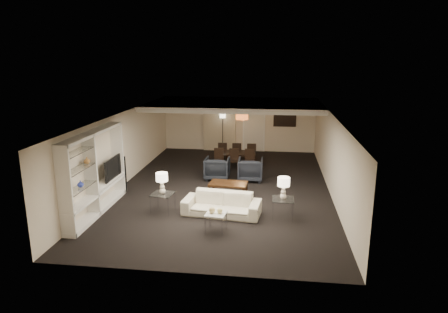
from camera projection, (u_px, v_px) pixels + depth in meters
name	position (u px, v px, depth m)	size (l,w,h in m)	color
floor	(224.00, 188.00, 13.54)	(11.00, 11.00, 0.00)	black
ceiling	(224.00, 115.00, 12.92)	(7.00, 11.00, 0.02)	silver
wall_back	(239.00, 124.00, 18.51)	(7.00, 0.02, 2.50)	beige
wall_front	(189.00, 217.00, 7.94)	(7.00, 0.02, 2.50)	beige
wall_left	(123.00, 149.00, 13.66)	(0.02, 11.00, 2.50)	beige
wall_right	(332.00, 155.00, 12.80)	(0.02, 11.00, 2.50)	beige
ceiling_soffit	(235.00, 105.00, 16.31)	(7.00, 4.00, 0.20)	silver
curtains	(220.00, 125.00, 18.56)	(1.50, 0.12, 2.40)	beige
door	(254.00, 129.00, 18.45)	(0.90, 0.05, 2.10)	silver
painting	(285.00, 119.00, 18.14)	(0.95, 0.04, 0.65)	#142D38
media_unit	(95.00, 173.00, 11.15)	(0.38, 3.40, 2.35)	white
pendant_light	(242.00, 116.00, 16.39)	(0.52, 0.52, 0.24)	#D8591E
sofa	(222.00, 204.00, 11.20)	(2.16, 0.85, 0.63)	beige
coffee_table	(228.00, 189.00, 12.76)	(1.19, 0.69, 0.43)	black
armchair_left	(217.00, 168.00, 14.42)	(0.86, 0.88, 0.80)	black
armchair_right	(250.00, 169.00, 14.27)	(0.86, 0.88, 0.80)	black
side_table_left	(163.00, 203.00, 11.41)	(0.59, 0.59, 0.55)	white
side_table_right	(283.00, 208.00, 11.00)	(0.59, 0.59, 0.55)	silver
table_lamp_left	(162.00, 183.00, 11.27)	(0.34, 0.34, 0.61)	#F3E7CD
table_lamp_right	(283.00, 188.00, 10.85)	(0.34, 0.34, 0.61)	beige
marble_table	(216.00, 222.00, 10.16)	(0.49, 0.49, 0.49)	white
gold_gourd_a	(212.00, 210.00, 10.09)	(0.16, 0.16, 0.16)	#D7BA71
gold_gourd_b	(220.00, 211.00, 10.07)	(0.14, 0.14, 0.14)	#E0CD77
television	(109.00, 168.00, 12.04)	(0.15, 1.12, 0.64)	black
vase_blue	(80.00, 184.00, 10.32)	(0.17, 0.17, 0.17)	#2A3AB8
vase_amber	(87.00, 160.00, 10.64)	(0.17, 0.17, 0.18)	#C18340
floor_speaker	(124.00, 174.00, 13.06)	(0.13, 0.13, 1.19)	black
dining_table	(235.00, 159.00, 16.11)	(1.62, 0.90, 0.57)	black
chair_nl	(218.00, 160.00, 15.52)	(0.39, 0.39, 0.85)	black
chair_nm	(234.00, 160.00, 15.45)	(0.39, 0.39, 0.85)	black
chair_nr	(249.00, 161.00, 15.38)	(0.39, 0.39, 0.85)	black
chair_fl	(223.00, 152.00, 16.77)	(0.39, 0.39, 0.85)	black
chair_fm	(237.00, 152.00, 16.70)	(0.39, 0.39, 0.85)	black
chair_fr	(251.00, 153.00, 16.63)	(0.39, 0.39, 0.85)	black
floor_lamp	(223.00, 132.00, 18.26)	(0.27, 0.27, 1.85)	black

